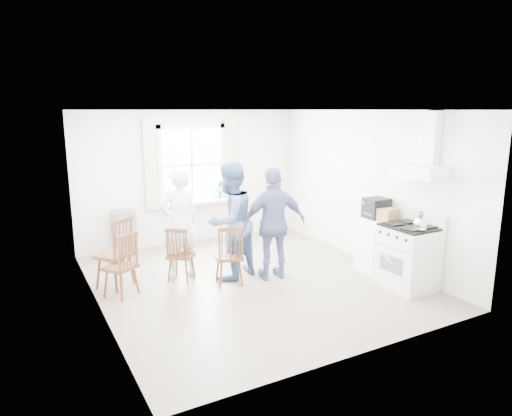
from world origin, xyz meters
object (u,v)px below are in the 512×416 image
at_px(person_left, 179,223).
at_px(person_mid, 230,221).
at_px(windsor_chair_c, 119,245).
at_px(windsor_chair_b, 230,250).
at_px(person_right, 274,224).
at_px(low_cabinet, 378,246).
at_px(windsor_chair_a, 125,258).
at_px(stereo_stack, 376,208).
at_px(gas_stove, 408,256).

xyz_separation_m(person_left, person_mid, (0.69, -0.41, 0.04)).
xyz_separation_m(windsor_chair_c, person_mid, (1.62, -0.39, 0.26)).
relative_size(windsor_chair_b, person_mid, 0.51).
distance_m(person_left, person_right, 1.48).
distance_m(low_cabinet, windsor_chair_a, 3.94).
bearing_deg(windsor_chair_a, person_right, -8.93).
relative_size(stereo_stack, windsor_chair_a, 0.40).
distance_m(stereo_stack, person_right, 1.69).
relative_size(person_left, person_right, 1.00).
bearing_deg(person_mid, person_left, -52.80).
relative_size(windsor_chair_c, person_left, 0.61).
xyz_separation_m(low_cabinet, windsor_chair_a, (-3.82, 0.93, 0.12)).
bearing_deg(windsor_chair_c, person_left, 0.75).
height_order(person_mid, person_right, person_mid).
bearing_deg(windsor_chair_a, person_mid, -0.19).
relative_size(gas_stove, windsor_chair_a, 1.19).
bearing_deg(windsor_chair_c, gas_stove, -28.39).
height_order(stereo_stack, windsor_chair_a, stereo_stack).
bearing_deg(person_mid, windsor_chair_b, 41.18).
bearing_deg(low_cabinet, windsor_chair_a, 166.27).
height_order(gas_stove, windsor_chair_b, gas_stove).
bearing_deg(windsor_chair_b, person_left, 125.48).
bearing_deg(gas_stove, windsor_chair_a, 156.47).
height_order(windsor_chair_b, person_mid, person_mid).
bearing_deg(windsor_chair_c, stereo_stack, -18.30).
bearing_deg(windsor_chair_a, windsor_chair_b, -12.82).
bearing_deg(windsor_chair_a, person_left, 22.97).
bearing_deg(person_right, person_mid, -20.73).
relative_size(stereo_stack, person_left, 0.21).
xyz_separation_m(windsor_chair_b, windsor_chair_c, (-1.45, 0.72, 0.08)).
height_order(gas_stove, stereo_stack, stereo_stack).
relative_size(windsor_chair_a, windsor_chair_c, 0.87).
xyz_separation_m(windsor_chair_a, person_mid, (1.63, -0.01, 0.34)).
xyz_separation_m(stereo_stack, person_left, (-2.87, 1.27, -0.18)).
height_order(windsor_chair_a, windsor_chair_c, windsor_chair_c).
relative_size(low_cabinet, person_right, 0.51).
xyz_separation_m(windsor_chair_a, windsor_chair_c, (0.01, 0.39, 0.08)).
height_order(person_left, person_mid, person_mid).
xyz_separation_m(low_cabinet, windsor_chair_c, (-3.81, 1.32, 0.21)).
xyz_separation_m(windsor_chair_c, person_left, (0.93, 0.01, 0.22)).
bearing_deg(person_mid, gas_stove, 120.26).
height_order(stereo_stack, windsor_chair_c, stereo_stack).
xyz_separation_m(stereo_stack, windsor_chair_b, (-2.35, 0.53, -0.49)).
xyz_separation_m(person_left, person_right, (1.27, -0.75, 0.00)).
bearing_deg(gas_stove, person_left, 144.11).
distance_m(low_cabinet, windsor_chair_c, 4.04).
bearing_deg(gas_stove, person_right, 140.11).
bearing_deg(windsor_chair_b, windsor_chair_a, 167.18).
bearing_deg(person_right, windsor_chair_c, -8.85).
height_order(gas_stove, person_left, person_left).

